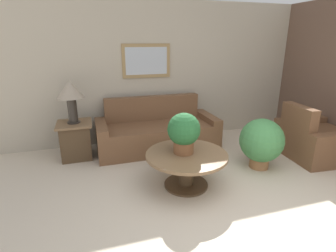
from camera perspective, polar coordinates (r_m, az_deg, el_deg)
ground_plane at (r=3.04m, az=23.15°, el=-22.10°), size 20.00×20.00×0.00m
wall_back at (r=5.20m, az=1.68°, el=11.64°), size 6.95×0.09×2.60m
couch_main at (r=4.78m, az=-2.40°, el=-1.41°), size 2.14×0.88×0.90m
armchair at (r=5.06m, az=29.26°, el=-2.74°), size 1.06×1.12×0.90m
coffee_table at (r=3.52m, az=4.04°, el=-7.93°), size 1.08×1.08×0.48m
side_table at (r=4.63m, az=-19.40°, el=-2.87°), size 0.55×0.55×0.61m
table_lamp at (r=4.43m, az=-20.47°, el=6.77°), size 0.42×0.42×0.68m
potted_plant_on_table at (r=3.39m, az=3.47°, el=-1.22°), size 0.43×0.43×0.54m
potted_plant_floor at (r=4.23m, az=19.67°, el=-3.19°), size 0.66×0.66×0.78m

